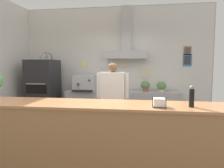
# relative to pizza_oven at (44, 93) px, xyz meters

# --- Properties ---
(ground_plane) EXTENTS (6.15, 6.15, 0.00)m
(ground_plane) POSITION_rel_pizza_oven_xyz_m (1.78, -1.91, -0.84)
(ground_plane) COLOR #3F3A38
(back_wall_assembly) EXTENTS (5.04, 2.91, 3.10)m
(back_wall_assembly) POSITION_rel_pizza_oven_xyz_m (1.80, 0.47, 0.81)
(back_wall_assembly) COLOR #9E9E99
(back_wall_assembly) RESTS_ON ground_plane
(service_counter) EXTENTS (4.13, 0.61, 1.08)m
(service_counter) POSITION_rel_pizza_oven_xyz_m (1.78, -2.44, -0.30)
(service_counter) COLOR #B77F4C
(service_counter) RESTS_ON ground_plane
(back_prep_counter) EXTENTS (2.87, 0.54, 0.89)m
(back_prep_counter) POSITION_rel_pizza_oven_xyz_m (2.01, 0.25, -0.40)
(back_prep_counter) COLOR #A3A5AD
(back_prep_counter) RESTS_ON ground_plane
(pizza_oven) EXTENTS (0.68, 0.74, 1.78)m
(pizza_oven) POSITION_rel_pizza_oven_xyz_m (0.00, 0.00, 0.00)
(pizza_oven) COLOR #232326
(pizza_oven) RESTS_ON ground_plane
(shop_worker) EXTENTS (0.60, 0.23, 1.58)m
(shop_worker) POSITION_rel_pizza_oven_xyz_m (1.97, -1.17, -0.00)
(shop_worker) COLOR #232328
(shop_worker) RESTS_ON ground_plane
(espresso_machine) EXTENTS (0.56, 0.56, 0.40)m
(espresso_machine) POSITION_rel_pizza_oven_xyz_m (1.05, 0.22, 0.25)
(espresso_machine) COLOR #B7BABF
(espresso_machine) RESTS_ON back_prep_counter
(potted_sage) EXTENTS (0.24, 0.24, 0.25)m
(potted_sage) POSITION_rel_pizza_oven_xyz_m (2.99, 0.21, 0.19)
(potted_sage) COLOR beige
(potted_sage) RESTS_ON back_prep_counter
(potted_rosemary) EXTENTS (0.13, 0.13, 0.17)m
(potted_rosemary) POSITION_rel_pizza_oven_xyz_m (1.78, 0.25, 0.15)
(potted_rosemary) COLOR beige
(potted_rosemary) RESTS_ON back_prep_counter
(potted_thyme) EXTENTS (0.23, 0.23, 0.26)m
(potted_thyme) POSITION_rel_pizza_oven_xyz_m (2.60, 0.22, 0.19)
(potted_thyme) COLOR #9E563D
(potted_thyme) RESTS_ON back_prep_counter
(napkin_holder) EXTENTS (0.15, 0.14, 0.11)m
(napkin_holder) POSITION_rel_pizza_oven_xyz_m (2.68, -2.56, 0.28)
(napkin_holder) COLOR #262628
(napkin_holder) RESTS_ON service_counter
(pepper_grinder) EXTENTS (0.05, 0.05, 0.24)m
(pepper_grinder) POSITION_rel_pizza_oven_xyz_m (3.03, -2.52, 0.36)
(pepper_grinder) COLOR black
(pepper_grinder) RESTS_ON service_counter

